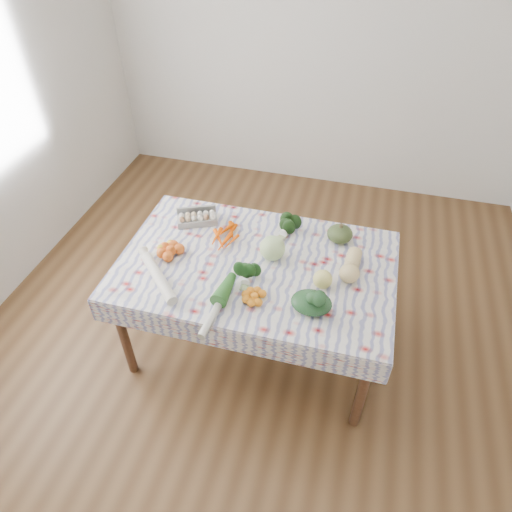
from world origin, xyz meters
TOP-DOWN VIEW (x-y plane):
  - ground at (0.00, 0.00)m, footprint 4.50×4.50m
  - wall_back at (0.00, 2.25)m, footprint 4.00×0.04m
  - dining_table at (0.00, 0.00)m, footprint 1.60×1.00m
  - tablecloth at (0.00, 0.00)m, footprint 1.66×1.06m
  - egg_carton at (-0.48, 0.28)m, footprint 0.28×0.20m
  - carrot_bunch at (-0.23, 0.18)m, footprint 0.23×0.21m
  - kale_bunch at (0.12, 0.32)m, footprint 0.18×0.17m
  - kabocha_squash at (0.46, 0.35)m, footprint 0.21×0.21m
  - cabbage at (0.08, 0.07)m, footprint 0.17×0.17m
  - butternut_squash at (0.56, 0.07)m, footprint 0.13×0.26m
  - orange_cluster at (-0.52, -0.06)m, footprint 0.28×0.28m
  - broccoli at (-0.01, -0.16)m, footprint 0.14×0.14m
  - mandarin_cluster at (0.07, -0.29)m, footprint 0.18×0.18m
  - grapefruit at (0.41, -0.09)m, footprint 0.12×0.12m
  - spinach_bag at (0.38, -0.28)m, footprint 0.23×0.19m
  - daikon at (-0.50, -0.30)m, footprint 0.36×0.36m
  - leek at (-0.11, -0.41)m, footprint 0.08×0.44m

SIDE VIEW (x-z plane):
  - ground at x=0.00m, z-range 0.00..0.00m
  - dining_table at x=0.00m, z-range 0.30..1.05m
  - tablecloth at x=0.00m, z-range 0.75..0.76m
  - carrot_bunch at x=-0.23m, z-range 0.76..0.80m
  - leek at x=-0.11m, z-range 0.76..0.81m
  - mandarin_cluster at x=0.07m, z-range 0.76..0.81m
  - daikon at x=-0.50m, z-range 0.76..0.83m
  - egg_carton at x=-0.48m, z-range 0.76..0.83m
  - orange_cluster at x=-0.52m, z-range 0.76..0.83m
  - broccoli at x=-0.01m, z-range 0.76..0.86m
  - spinach_bag at x=0.38m, z-range 0.76..0.86m
  - kabocha_squash at x=0.46m, z-range 0.76..0.87m
  - grapefruit at x=0.41m, z-range 0.76..0.87m
  - butternut_squash at x=0.56m, z-range 0.76..0.88m
  - kale_bunch at x=0.12m, z-range 0.76..0.89m
  - cabbage at x=0.08m, z-range 0.76..0.92m
  - wall_back at x=0.00m, z-range 0.00..2.80m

